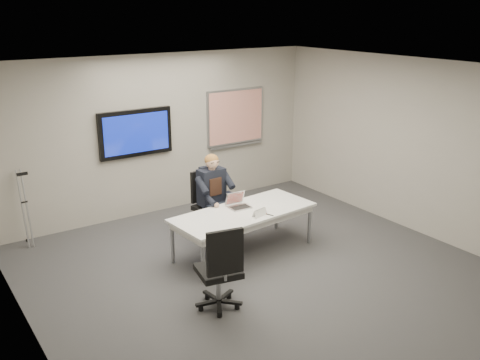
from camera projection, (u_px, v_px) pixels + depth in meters
floor at (261, 273)px, 7.46m from camera, size 6.00×6.00×0.02m
ceiling at (264, 69)px, 6.59m from camera, size 6.00×6.00×0.02m
wall_back at (161, 134)px, 9.39m from camera, size 6.00×0.02×2.80m
wall_front at (466, 264)px, 4.66m from camera, size 6.00×0.02×2.80m
wall_left at (24, 228)px, 5.43m from camera, size 0.02×6.00×2.80m
wall_right at (412, 146)px, 8.62m from camera, size 0.02×6.00×2.80m
conference_table at (244, 216)px, 7.90m from camera, size 2.24×1.09×0.67m
tv_display at (136, 133)px, 9.05m from camera, size 1.30×0.09×0.80m
whiteboard at (236, 118)px, 10.15m from camera, size 1.25×0.08×1.10m
office_chair_far at (209, 215)px, 8.66m from camera, size 0.59×0.59×1.05m
office_chair_near at (220, 283)px, 6.47m from camera, size 0.63×0.63×1.12m
seated_person at (218, 206)px, 8.39m from camera, size 0.43×0.74×1.36m
crutch at (25, 207)px, 8.15m from camera, size 0.36×0.64×1.29m
laptop at (238, 203)px, 8.02m from camera, size 0.32×0.30×0.22m
name_tent at (260, 212)px, 7.69m from camera, size 0.26×0.13×0.10m
pen at (269, 215)px, 7.72m from camera, size 0.07×0.15×0.01m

